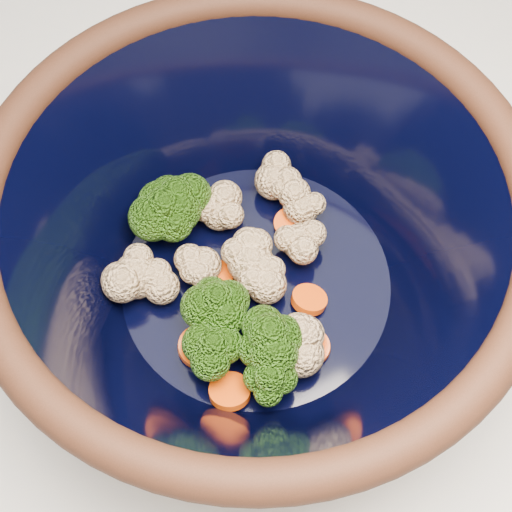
{
  "coord_description": "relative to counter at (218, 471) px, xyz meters",
  "views": [
    {
      "loc": [
        -0.05,
        -0.19,
        1.4
      ],
      "look_at": [
        0.06,
        0.01,
        0.97
      ],
      "focal_mm": 50.0,
      "sensor_mm": 36.0,
      "label": 1
    }
  ],
  "objects": [
    {
      "name": "mixing_bowl",
      "position": [
        0.06,
        0.01,
        0.54
      ],
      "size": [
        0.45,
        0.45,
        0.16
      ],
      "rotation": [
        0.0,
        0.0,
        -0.41
      ],
      "color": "black",
      "rests_on": "counter"
    },
    {
      "name": "vegetable_pile",
      "position": [
        0.04,
        0.02,
        0.51
      ],
      "size": [
        0.16,
        0.19,
        0.05
      ],
      "color": "#608442",
      "rests_on": "mixing_bowl"
    },
    {
      "name": "counter",
      "position": [
        0.0,
        0.0,
        0.0
      ],
      "size": [
        1.2,
        1.2,
        0.9
      ],
      "primitive_type": "cube",
      "color": "white",
      "rests_on": "ground"
    }
  ]
}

